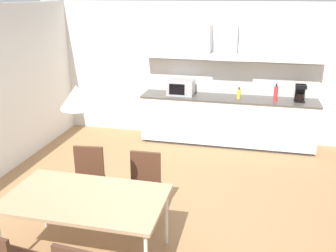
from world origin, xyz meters
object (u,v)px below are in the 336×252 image
bottle_yellow (239,94)px  bottle_red (276,94)px  microwave (181,87)px  chair_far_left (87,174)px  chair_far_right (144,180)px  dining_table (85,200)px  pendant_lamp (77,97)px  coffee_maker (300,93)px

bottle_yellow → bottle_red: (0.64, 0.00, 0.04)m
microwave → bottle_yellow: (1.07, -0.05, -0.05)m
chair_far_left → chair_far_right: same height
dining_table → pendant_lamp: 1.10m
bottle_yellow → chair_far_right: bottle_yellow is taller
pendant_lamp → chair_far_left: bearing=114.1°
dining_table → pendant_lamp: size_ratio=5.11×
chair_far_left → microwave: bearing=76.7°
chair_far_right → pendant_lamp: pendant_lamp is taller
dining_table → chair_far_right: (0.37, 0.85, -0.16)m
coffee_maker → microwave: bearing=-179.3°
dining_table → chair_far_left: (-0.38, 0.85, -0.16)m
microwave → chair_far_right: microwave is taller
coffee_maker → dining_table: bearing=-123.4°
coffee_maker → bottle_red: bottle_red is taller
bottle_red → pendant_lamp: bearing=-119.2°
bottle_yellow → dining_table: (-1.35, -3.55, -0.30)m
coffee_maker → bottle_yellow: (-1.05, -0.08, -0.06)m
chair_far_left → dining_table: bearing=-65.9°
coffee_maker → chair_far_right: (-2.03, -2.79, -0.52)m
bottle_yellow → chair_far_right: (-0.98, -2.71, -0.46)m
coffee_maker → pendant_lamp: size_ratio=0.94×
coffee_maker → bottle_red: size_ratio=0.96×
bottle_yellow → pendant_lamp: 3.89m
chair_far_left → bottle_red: bearing=48.9°
microwave → chair_far_left: size_ratio=0.55×
microwave → coffee_maker: size_ratio=1.60×
coffee_maker → pendant_lamp: bearing=-123.4°
coffee_maker → chair_far_left: bearing=-134.9°
coffee_maker → chair_far_left: (-2.78, -2.79, -0.52)m
coffee_maker → dining_table: size_ratio=0.18×
coffee_maker → bottle_yellow: 1.05m
microwave → dining_table: (-0.28, -3.61, -0.35)m
coffee_maker → chair_far_right: coffee_maker is taller
pendant_lamp → coffee_maker: bearing=56.6°
dining_table → chair_far_left: size_ratio=1.88×
bottle_yellow → chair_far_left: 3.25m
microwave → coffee_maker: (2.12, 0.03, 0.01)m
coffee_maker → bottle_red: bearing=-169.6°
dining_table → bottle_red: bearing=60.8°
bottle_red → dining_table: 4.09m
chair_far_right → pendant_lamp: bearing=-113.4°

